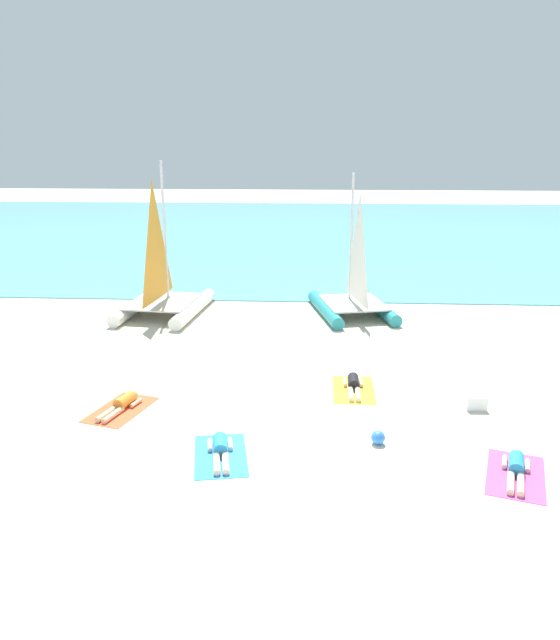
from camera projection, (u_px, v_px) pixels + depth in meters
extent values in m
plane|color=beige|center=(287.00, 316.00, 23.18)|extent=(120.00, 120.00, 0.00)
cube|color=#5BB2C1|center=(301.00, 231.00, 44.28)|extent=(120.00, 40.00, 0.05)
cylinder|color=white|center=(137.00, 306.00, 23.64)|extent=(0.96, 4.40, 0.50)
cylinder|color=white|center=(194.00, 308.00, 23.28)|extent=(0.96, 4.40, 0.50)
cube|color=silver|center=(163.00, 301.00, 23.18)|extent=(2.58, 3.03, 0.06)
cylinder|color=silver|center=(165.00, 232.00, 23.04)|extent=(0.10, 0.10, 5.21)
pyramid|color=orange|center=(155.00, 240.00, 22.11)|extent=(0.31, 2.29, 4.38)
cylinder|color=teal|center=(325.00, 309.00, 23.24)|extent=(1.35, 4.05, 0.46)
cylinder|color=teal|center=(378.00, 307.00, 23.58)|extent=(1.35, 4.05, 0.46)
cube|color=silver|center=(353.00, 303.00, 23.15)|extent=(2.64, 3.00, 0.06)
cylinder|color=silver|center=(351.00, 238.00, 23.02)|extent=(0.10, 0.10, 4.82)
pyramid|color=white|center=(358.00, 246.00, 22.16)|extent=(0.53, 2.08, 4.05)
cube|color=#EA5933|center=(121.00, 410.00, 15.15)|extent=(1.59, 2.13, 0.01)
cylinder|color=orange|center=(125.00, 401.00, 15.29)|extent=(0.46, 0.68, 0.30)
sphere|color=#D8AD84|center=(134.00, 395.00, 15.66)|extent=(0.22, 0.22, 0.22)
cylinder|color=#D8AD84|center=(107.00, 414.00, 14.75)|extent=(0.35, 0.79, 0.14)
cylinder|color=#D8AD84|center=(113.00, 415.00, 14.70)|extent=(0.35, 0.79, 0.14)
cylinder|color=#D8AD84|center=(121.00, 400.00, 15.52)|extent=(0.22, 0.46, 0.10)
cylinder|color=#D8AD84|center=(136.00, 403.00, 15.38)|extent=(0.22, 0.46, 0.10)
cube|color=#338CD8|center=(221.00, 455.00, 12.96)|extent=(1.42, 2.06, 0.01)
cylinder|color=#268CCC|center=(220.00, 444.00, 13.11)|extent=(0.40, 0.66, 0.30)
sphere|color=beige|center=(220.00, 435.00, 13.50)|extent=(0.22, 0.22, 0.22)
cylinder|color=beige|center=(217.00, 463.00, 12.50)|extent=(0.28, 0.79, 0.14)
cylinder|color=beige|center=(226.00, 463.00, 12.52)|extent=(0.28, 0.79, 0.14)
cylinder|color=beige|center=(210.00, 445.00, 13.26)|extent=(0.18, 0.46, 0.10)
cylinder|color=beige|center=(230.00, 444.00, 13.31)|extent=(0.18, 0.46, 0.10)
cube|color=yellow|center=(354.00, 390.00, 16.35)|extent=(1.12, 1.91, 0.01)
cylinder|color=black|center=(353.00, 382.00, 16.50)|extent=(0.31, 0.62, 0.30)
sphere|color=beige|center=(353.00, 376.00, 16.89)|extent=(0.22, 0.22, 0.22)
cylinder|color=beige|center=(351.00, 394.00, 15.90)|extent=(0.15, 0.78, 0.14)
cylinder|color=beige|center=(358.00, 394.00, 15.89)|extent=(0.15, 0.78, 0.14)
cylinder|color=beige|center=(345.00, 382.00, 16.68)|extent=(0.11, 0.45, 0.10)
cylinder|color=beige|center=(361.00, 383.00, 16.65)|extent=(0.11, 0.45, 0.10)
cube|color=#D84C99|center=(515.00, 475.00, 12.20)|extent=(1.62, 2.14, 0.01)
cylinder|color=#268CCC|center=(516.00, 463.00, 12.33)|extent=(0.47, 0.68, 0.30)
sphere|color=beige|center=(517.00, 454.00, 12.70)|extent=(0.22, 0.22, 0.22)
cylinder|color=beige|center=(511.00, 482.00, 11.81)|extent=(0.37, 0.79, 0.14)
cylinder|color=beige|center=(521.00, 484.00, 11.74)|extent=(0.37, 0.79, 0.14)
cylinder|color=beige|center=(505.00, 462.00, 12.57)|extent=(0.23, 0.46, 0.10)
cylinder|color=beige|center=(527.00, 466.00, 12.42)|extent=(0.23, 0.46, 0.10)
sphere|color=#337FE5|center=(378.00, 437.00, 13.42)|extent=(0.31, 0.31, 0.31)
cube|color=white|center=(476.00, 402.00, 15.16)|extent=(0.50, 0.36, 0.36)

